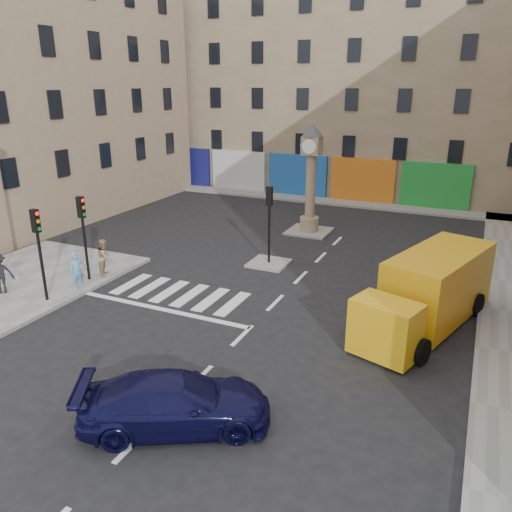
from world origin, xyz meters
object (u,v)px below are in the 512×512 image
Objects in this scene: navy_sedan at (175,402)px; yellow_van at (429,291)px; traffic_light_island at (269,212)px; clock_pillar at (311,172)px; traffic_light_left_far at (83,225)px; pedestrian_blue at (77,271)px; pedestrian_tan at (105,257)px; traffic_light_left_near at (38,241)px.

navy_sedan is 0.65× the size of yellow_van.
traffic_light_island is 6.07m from clock_pillar.
traffic_light_left_far is at bearing -154.14° from yellow_van.
navy_sedan is at bearing -102.95° from yellow_van.
clock_pillar reaches higher than pedestrian_blue.
traffic_light_island is 8.51m from yellow_van.
navy_sedan is (2.57, -12.03, -1.89)m from traffic_light_island.
yellow_van is at bearing -112.94° from pedestrian_tan.
traffic_light_island is 0.77× the size of navy_sedan.
clock_pillar is at bearing -57.52° from pedestrian_tan.
pedestrian_blue is (0.30, 1.45, -1.69)m from traffic_light_left_near.
clock_pillar is 18.43m from navy_sedan.
pedestrian_blue is 1.72m from pedestrian_tan.
clock_pillar is 12.35m from yellow_van.
yellow_van reaches higher than pedestrian_tan.
pedestrian_blue is at bearing -72.45° from traffic_light_left_far.
traffic_light_island is at bearing -17.44° from navy_sedan.
pedestrian_blue is at bearing 151.94° from pedestrian_tan.
traffic_light_left_near is at bearing -114.55° from clock_pillar.
clock_pillar reaches higher than pedestrian_tan.
navy_sedan is at bearing -81.87° from clock_pillar.
traffic_light_left_near is 0.77× the size of navy_sedan.
pedestrian_tan reaches higher than navy_sedan.
traffic_light_island is (6.30, 7.80, -0.03)m from traffic_light_left_near.
yellow_van is (13.99, 4.40, -1.34)m from traffic_light_left_near.
traffic_light_left_far is 0.50× the size of yellow_van.
pedestrian_blue is at bearing -115.92° from clock_pillar.
pedestrian_tan is at bearing 84.59° from traffic_light_left_near.
traffic_light_left_far reaches higher than pedestrian_tan.
pedestrian_tan is at bearing 19.69° from navy_sedan.
yellow_van is 4.48× the size of pedestrian_tan.
traffic_light_island is at bearing 51.07° from traffic_light_left_near.
navy_sedan is at bearing -158.86° from pedestrian_tan.
navy_sedan is (2.57, -18.02, -2.85)m from clock_pillar.
clock_pillar is at bearing -1.75° from pedestrian_blue.
clock_pillar is 13.97m from pedestrian_blue.
pedestrian_tan is (-13.69, -1.23, -0.31)m from yellow_van.
traffic_light_left_near is 10.02m from navy_sedan.
traffic_light_left_far is (0.00, 2.40, 0.00)m from traffic_light_left_near.
navy_sedan is at bearing -77.92° from traffic_light_island.
traffic_light_island is (6.30, 5.40, -0.03)m from traffic_light_left_far.
traffic_light_left_near is 1.00× the size of traffic_light_left_far.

